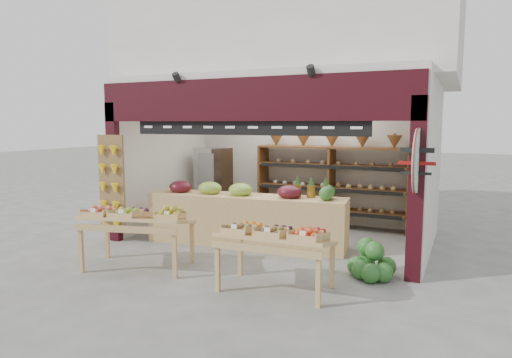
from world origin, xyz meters
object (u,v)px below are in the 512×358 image
at_px(refrigerator, 213,184).
at_px(mid_counter, 245,218).
at_px(display_table_right, 276,235).
at_px(display_table_left, 132,217).
at_px(back_shelving, 331,171).
at_px(watermelon_pile, 371,264).
at_px(cardboard_stack, 191,219).

relative_size(refrigerator, mid_counter, 0.45).
relative_size(mid_counter, display_table_right, 2.46).
distance_m(refrigerator, display_table_left, 3.72).
distance_m(back_shelving, mid_counter, 2.51).
bearing_deg(back_shelving, watermelon_pile, -64.31).
bearing_deg(mid_counter, display_table_right, -53.76).
relative_size(refrigerator, watermelon_pile, 2.36).
bearing_deg(cardboard_stack, display_table_left, -78.14).
height_order(back_shelving, mid_counter, back_shelving).
bearing_deg(refrigerator, cardboard_stack, -64.29).
bearing_deg(watermelon_pile, display_table_right, -135.72).
relative_size(mid_counter, display_table_left, 2.12).
distance_m(mid_counter, display_table_left, 2.21).
bearing_deg(display_table_right, refrigerator, 130.31).
distance_m(cardboard_stack, mid_counter, 1.66).
xyz_separation_m(refrigerator, watermelon_pile, (4.18, -2.60, -0.64)).
distance_m(refrigerator, watermelon_pile, 4.96).
distance_m(mid_counter, watermelon_pile, 2.66).
height_order(mid_counter, watermelon_pile, mid_counter).
height_order(mid_counter, display_table_left, mid_counter).
xyz_separation_m(mid_counter, display_table_right, (1.41, -1.93, 0.25)).
bearing_deg(display_table_right, mid_counter, 126.24).
xyz_separation_m(back_shelving, mid_counter, (-1.03, -2.17, -0.73)).
bearing_deg(display_table_left, watermelon_pile, 16.78).
distance_m(display_table_left, display_table_right, 2.45).
xyz_separation_m(display_table_right, watermelon_pile, (1.08, 1.06, -0.55)).
relative_size(mid_counter, watermelon_pile, 5.28).
xyz_separation_m(refrigerator, mid_counter, (1.69, -1.73, -0.34)).
bearing_deg(refrigerator, watermelon_pile, -12.51).
xyz_separation_m(refrigerator, display_table_left, (0.65, -3.66, -0.05)).
bearing_deg(cardboard_stack, refrigerator, 96.40).
xyz_separation_m(cardboard_stack, display_table_right, (2.96, -2.45, 0.51)).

